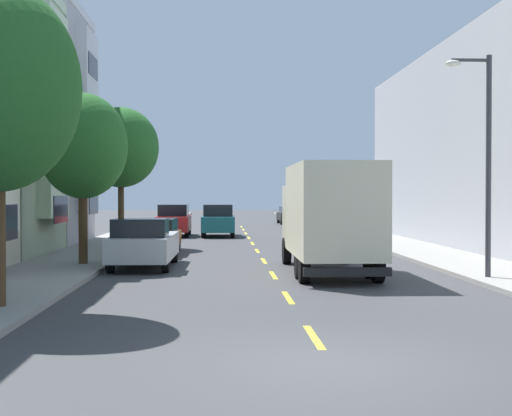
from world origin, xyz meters
name	(u,v)px	position (x,y,z in m)	size (l,w,h in m)	color
ground_plane	(250,240)	(0.00, 30.00, 0.00)	(160.00, 160.00, 0.00)	#38383A
sidewalk_left	(117,241)	(-7.10, 28.00, 0.07)	(3.20, 120.00, 0.14)	gray
sidewalk_right	(384,241)	(7.10, 28.00, 0.07)	(3.20, 120.00, 0.14)	gray
lane_centerline_dashes	(255,247)	(0.00, 24.50, 0.00)	(0.14, 47.20, 0.01)	yellow
street_tree_second	(83,146)	(-6.40, 14.74, 4.19)	(3.08, 3.08, 5.90)	#47331E
street_tree_third	(121,148)	(-6.40, 24.47, 4.77)	(3.62, 3.62, 6.56)	#47331E
street_lamp	(483,148)	(5.94, 10.01, 3.88)	(1.35, 0.28, 6.42)	#38383D
delivery_box_truck	(328,213)	(1.80, 12.42, 1.95)	(2.44, 7.94, 3.46)	beige
parked_suv_red	(174,220)	(-4.50, 34.00, 0.99)	(1.96, 4.81, 1.93)	#AD1E1E
parked_pickup_silver	(144,244)	(-4.29, 14.56, 0.83)	(2.09, 5.33, 1.73)	#B2B5BA
parked_wagon_orange	(156,235)	(-4.39, 20.32, 0.80)	(1.95, 4.75, 1.50)	orange
parked_pickup_sky	(325,224)	(4.32, 30.83, 0.83)	(2.04, 5.32, 1.73)	#7A9EC6
parked_sedan_champagne	(299,218)	(4.28, 44.06, 0.75)	(1.83, 4.51, 1.43)	tan
parked_wagon_black	(289,215)	(4.30, 52.43, 0.80)	(1.87, 4.72, 1.50)	black
moving_teal_sedan	(218,220)	(-1.80, 33.61, 0.99)	(1.95, 4.80, 1.93)	#195B60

